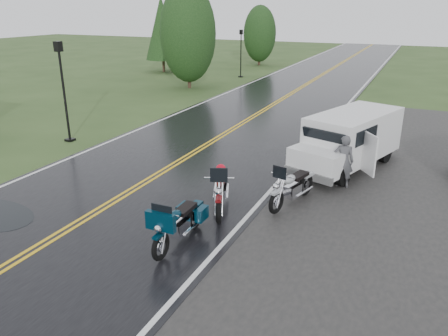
% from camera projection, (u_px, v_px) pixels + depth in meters
% --- Properties ---
extents(ground, '(120.00, 120.00, 0.00)m').
position_uv_depth(ground, '(100.00, 211.00, 11.85)').
color(ground, '#2D471E').
rests_on(ground, ground).
extents(road, '(8.00, 100.00, 0.04)m').
position_uv_depth(road, '(240.00, 125.00, 20.37)').
color(road, black).
rests_on(road, ground).
extents(motorcycle_red, '(1.71, 2.54, 1.41)m').
position_uv_depth(motorcycle_red, '(219.00, 199.00, 10.87)').
color(motorcycle_red, '#5B0A0C').
rests_on(motorcycle_red, ground).
extents(motorcycle_teal, '(0.80, 2.15, 1.27)m').
position_uv_depth(motorcycle_teal, '(160.00, 236.00, 9.27)').
color(motorcycle_teal, '#042333').
rests_on(motorcycle_teal, ground).
extents(motorcycle_silver, '(1.30, 2.30, 1.28)m').
position_uv_depth(motorcycle_silver, '(277.00, 193.00, 11.38)').
color(motorcycle_silver, '#A0A4A8').
rests_on(motorcycle_silver, ground).
extents(van_white, '(3.32, 5.22, 1.92)m').
position_uv_depth(van_white, '(303.00, 147.00, 14.07)').
color(van_white, silver).
rests_on(van_white, ground).
extents(person_at_van, '(0.63, 0.44, 1.63)m').
position_uv_depth(person_at_van, '(343.00, 162.00, 13.13)').
color(person_at_van, '#444449').
rests_on(person_at_van, ground).
extents(lamp_post_near_left, '(0.34, 0.34, 4.01)m').
position_uv_depth(lamp_post_near_left, '(64.00, 92.00, 17.30)').
color(lamp_post_near_left, black).
rests_on(lamp_post_near_left, ground).
extents(lamp_post_far_left, '(0.31, 0.31, 3.59)m').
position_uv_depth(lamp_post_far_left, '(241.00, 54.00, 33.46)').
color(lamp_post_far_left, black).
rests_on(lamp_post_far_left, ground).
extents(tree_left_mid, '(3.67, 3.67, 5.73)m').
position_uv_depth(tree_left_mid, '(188.00, 44.00, 28.62)').
color(tree_left_mid, '#1E3D19').
rests_on(tree_left_mid, ground).
extents(tree_left_far, '(2.97, 2.97, 4.57)m').
position_uv_depth(tree_left_far, '(260.00, 40.00, 40.13)').
color(tree_left_far, '#1E3D19').
rests_on(tree_left_far, ground).
extents(pine_left_far, '(2.83, 2.83, 5.89)m').
position_uv_depth(pine_left_far, '(162.00, 35.00, 35.78)').
color(pine_left_far, '#1E3D19').
rests_on(pine_left_far, ground).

